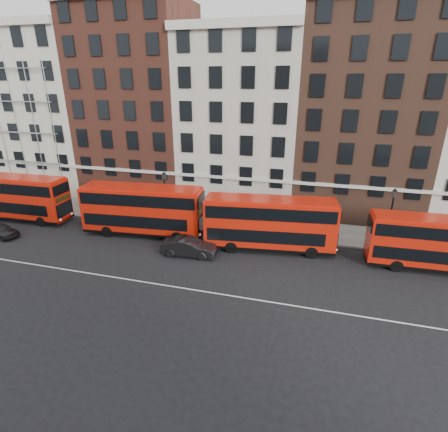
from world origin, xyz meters
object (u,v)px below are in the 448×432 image
(car_front, at_px, (189,247))
(bus_b, at_px, (142,209))
(bus_a, at_px, (16,197))
(bus_d, at_px, (438,243))
(bus_c, at_px, (269,223))

(car_front, bearing_deg, bus_b, 58.46)
(bus_a, distance_m, car_front, 20.44)
(bus_d, xyz_separation_m, car_front, (-19.25, -2.91, -1.52))
(bus_a, bearing_deg, bus_d, -1.82)
(bus_b, height_order, bus_c, bus_b)
(bus_b, relative_size, bus_c, 1.02)
(bus_a, relative_size, bus_c, 1.00)
(bus_b, xyz_separation_m, bus_d, (24.90, 0.00, -0.26))
(bus_c, bearing_deg, bus_b, 172.78)
(bus_a, height_order, car_front, bus_a)
(bus_a, bearing_deg, bus_c, -1.83)
(bus_c, distance_m, bus_d, 12.97)
(bus_a, relative_size, car_front, 2.43)
(bus_c, relative_size, car_front, 2.44)
(bus_b, xyz_separation_m, car_front, (5.65, -2.91, -1.78))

